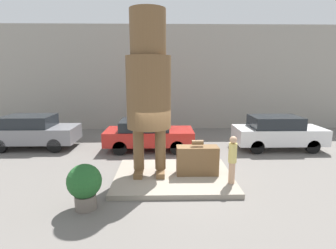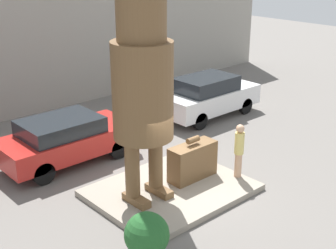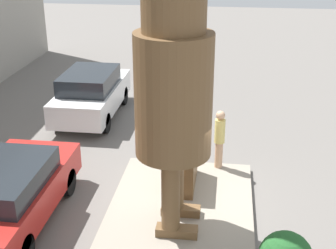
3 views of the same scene
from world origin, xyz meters
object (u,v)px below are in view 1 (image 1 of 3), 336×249
Objects in this scene: giant_suitcase at (197,160)px; tourist at (232,158)px; parked_car_grey at (33,131)px; statue_figure at (149,82)px; parked_car_red at (148,134)px; parked_car_white at (278,132)px; planter_pot at (85,184)px.

tourist is at bearing -38.21° from giant_suitcase.
statue_figure is at bearing -33.58° from parked_car_grey.
parked_car_red is at bearing 118.02° from giant_suitcase.
giant_suitcase is 8.71m from parked_car_grey.
giant_suitcase is 0.35× the size of parked_car_grey.
parked_car_white is at bearing -0.20° from parked_car_red.
parked_car_red is (-0.23, 3.56, -2.64)m from statue_figure.
planter_pot is (-4.43, -1.26, -0.30)m from tourist.
parked_car_red is 6.39m from parked_car_white.
planter_pot is at bearing -128.26° from statue_figure.
statue_figure reaches higher than parked_car_white.
statue_figure is 3.24m from giant_suitcase.
planter_pot is (4.31, -6.14, -0.14)m from parked_car_grey.
tourist reaches higher than parked_car_red.
parked_car_white is at bearing 52.19° from tourist.
tourist is 1.22× the size of planter_pot.
parked_car_red is (5.78, -0.43, -0.07)m from parked_car_grey.
parked_car_red is 3.28× the size of planter_pot.
parked_car_red is at bearing 179.80° from parked_car_white.
giant_suitcase is 1.13× the size of planter_pot.
planter_pot is at bearing -164.07° from tourist.
giant_suitcase is at bearing 141.79° from tourist.
parked_car_red is at bearing 123.72° from tourist.
giant_suitcase is at bearing -2.41° from statue_figure.
statue_figure is 1.31× the size of parked_car_red.
parked_car_red is 5.89m from planter_pot.
parked_car_grey is (-8.74, 4.87, -0.17)m from tourist.
statue_figure is 1.34× the size of parked_car_grey.
parked_car_red reaches higher than planter_pot.
parked_car_red is (-2.96, 4.44, -0.24)m from tourist.
parked_car_grey is 7.50m from planter_pot.
tourist is at bearing -56.28° from parked_car_red.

